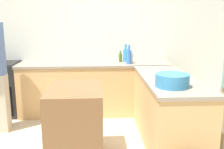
{
  "coord_description": "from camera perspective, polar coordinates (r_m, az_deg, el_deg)",
  "views": [
    {
      "loc": [
        0.04,
        -2.83,
        1.68
      ],
      "look_at": [
        0.23,
        0.49,
        0.96
      ],
      "focal_mm": 42.0,
      "sensor_mm": 36.0,
      "label": 1
    }
  ],
  "objects": [
    {
      "name": "wall_back",
      "position": [
        4.88,
        -3.73,
        8.33
      ],
      "size": [
        8.0,
        0.06,
        2.7
      ],
      "color": "silver",
      "rests_on": "ground_plane"
    },
    {
      "name": "counter_back",
      "position": [
        4.68,
        -3.61,
        -2.93
      ],
      "size": [
        2.65,
        0.67,
        0.91
      ],
      "color": "tan",
      "rests_on": "ground_plane"
    },
    {
      "name": "counter_peninsula",
      "position": [
        3.66,
        11.92,
        -7.56
      ],
      "size": [
        0.69,
        1.79,
        0.91
      ],
      "color": "tan",
      "rests_on": "ground_plane"
    },
    {
      "name": "range_oven",
      "position": [
        4.99,
        -22.81,
        -2.89
      ],
      "size": [
        0.62,
        0.61,
        0.93
      ],
      "color": "black",
      "rests_on": "ground_plane"
    },
    {
      "name": "island_table",
      "position": [
        3.15,
        -7.83,
        -10.85
      ],
      "size": [
        0.62,
        0.82,
        0.9
      ],
      "color": "brown",
      "rests_on": "ground_plane"
    },
    {
      "name": "mixing_bowl",
      "position": [
        3.04,
        12.96,
        -1.23
      ],
      "size": [
        0.38,
        0.38,
        0.15
      ],
      "color": "teal",
      "rests_on": "counter_peninsula"
    },
    {
      "name": "water_bottle_blue",
      "position": [
        4.46,
        3.7,
        3.95
      ],
      "size": [
        0.08,
        0.08,
        0.32
      ],
      "color": "#386BB7",
      "rests_on": "counter_back"
    },
    {
      "name": "vinegar_bottle_clear",
      "position": [
        4.55,
        4.25,
        3.61
      ],
      "size": [
        0.06,
        0.06,
        0.22
      ],
      "color": "silver",
      "rests_on": "counter_back"
    },
    {
      "name": "olive_oil_bottle",
      "position": [
        4.67,
        1.85,
        3.74
      ],
      "size": [
        0.06,
        0.06,
        0.2
      ],
      "color": "#475B1E",
      "rests_on": "counter_back"
    },
    {
      "name": "dish_soap_bottle",
      "position": [
        4.7,
        2.96,
        4.33
      ],
      "size": [
        0.09,
        0.09,
        0.31
      ],
      "color": "#338CBF",
      "rests_on": "counter_back"
    }
  ]
}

